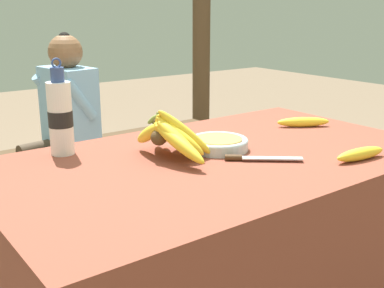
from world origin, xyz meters
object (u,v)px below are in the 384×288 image
object	(u,v)px
serving_bowl	(218,143)
knife	(253,158)
seated_vendor	(63,113)
banana_bunch_green	(162,121)
loose_banana_front	(360,154)
wooden_bench	(87,152)
banana_bunch_ripe	(171,135)
loose_banana_side	(303,122)
water_bottle	(60,116)

from	to	relation	value
serving_bowl	knife	xyz separation A→B (m)	(0.01, -0.16, -0.01)
seated_vendor	banana_bunch_green	distance (m)	0.72
loose_banana_front	wooden_bench	world-z (taller)	loose_banana_front
loose_banana_front	seated_vendor	size ratio (longest dim) A/B	0.20
loose_banana_front	seated_vendor	world-z (taller)	seated_vendor
banana_bunch_ripe	loose_banana_side	distance (m)	0.68
water_bottle	loose_banana_front	size ratio (longest dim) A/B	1.54
water_bottle	seated_vendor	xyz separation A→B (m)	(0.45, 1.12, -0.24)
serving_bowl	loose_banana_front	world-z (taller)	serving_bowl
banana_bunch_ripe	knife	bearing A→B (deg)	-43.71
knife	banana_bunch_green	xyz separation A→B (m)	(0.70, 1.60, -0.27)
serving_bowl	water_bottle	distance (m)	0.54
banana_bunch_ripe	wooden_bench	size ratio (longest dim) A/B	0.20
wooden_bench	banana_bunch_green	bearing A→B (deg)	0.13
knife	serving_bowl	bearing A→B (deg)	131.29
banana_bunch_ripe	loose_banana_side	size ratio (longest dim) A/B	1.79
banana_bunch_ripe	banana_bunch_green	xyz separation A→B (m)	(0.89, 1.42, -0.34)
seated_vendor	banana_bunch_green	bearing A→B (deg)	174.58
banana_bunch_ripe	water_bottle	size ratio (longest dim) A/B	1.15
seated_vendor	water_bottle	bearing A→B (deg)	59.51
wooden_bench	seated_vendor	xyz separation A→B (m)	(-0.15, -0.04, 0.27)
loose_banana_side	knife	world-z (taller)	loose_banana_side
serving_bowl	loose_banana_side	world-z (taller)	serving_bowl
loose_banana_front	seated_vendor	bearing A→B (deg)	99.34
banana_bunch_ripe	seated_vendor	xyz separation A→B (m)	(0.19, 1.38, -0.19)
knife	seated_vendor	size ratio (longest dim) A/B	0.20
serving_bowl	wooden_bench	world-z (taller)	serving_bowl
knife	banana_bunch_green	bearing A→B (deg)	105.69
serving_bowl	banana_bunch_green	distance (m)	1.63
serving_bowl	knife	size ratio (longest dim) A/B	0.99
loose_banana_side	seated_vendor	bearing A→B (deg)	109.86
knife	wooden_bench	distance (m)	1.65
banana_bunch_green	knife	bearing A→B (deg)	-113.50
banana_bunch_ripe	seated_vendor	world-z (taller)	seated_vendor
loose_banana_front	banana_bunch_green	distance (m)	1.87
wooden_bench	banana_bunch_green	size ratio (longest dim) A/B	5.71
serving_bowl	loose_banana_side	size ratio (longest dim) A/B	1.00
serving_bowl	knife	distance (m)	0.16
seated_vendor	wooden_bench	bearing A→B (deg)	-174.35
loose_banana_side	knife	size ratio (longest dim) A/B	0.99
seated_vendor	banana_bunch_green	size ratio (longest dim) A/B	3.21
loose_banana_front	loose_banana_side	size ratio (longest dim) A/B	1.01
knife	seated_vendor	bearing A→B (deg)	129.35
knife	banana_bunch_green	distance (m)	1.77
loose_banana_front	seated_vendor	distance (m)	1.79
loose_banana_side	wooden_bench	bearing A→B (deg)	103.64
loose_banana_side	banana_bunch_green	distance (m)	1.44
banana_bunch_ripe	wooden_bench	xyz separation A→B (m)	(0.34, 1.42, -0.46)
wooden_bench	loose_banana_side	bearing A→B (deg)	-76.36
banana_bunch_ripe	loose_banana_front	size ratio (longest dim) A/B	1.77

